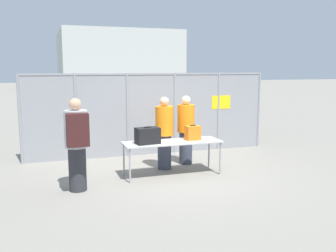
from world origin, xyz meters
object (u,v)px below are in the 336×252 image
traveler_hooded (77,141)px  utility_trailer (180,130)px  inspection_table (172,144)px  suitcase_orange (193,133)px  security_worker_far (186,129)px  suitcase_black (148,136)px  security_worker_near (164,132)px

traveler_hooded → utility_trailer: traveler_hooded is taller
inspection_table → traveler_hooded: (-2.17, -0.51, 0.29)m
inspection_table → utility_trailer: inspection_table is taller
traveler_hooded → utility_trailer: (3.72, 4.19, -0.64)m
inspection_table → suitcase_orange: suitcase_orange is taller
security_worker_far → suitcase_black: bearing=64.1°
traveler_hooded → security_worker_near: traveler_hooded is taller
inspection_table → utility_trailer: bearing=67.2°
inspection_table → security_worker_near: size_ratio=1.28×
suitcase_orange → traveler_hooded: size_ratio=0.19×
inspection_table → utility_trailer: size_ratio=0.61×
security_worker_far → utility_trailer: security_worker_far is taller
security_worker_near → utility_trailer: security_worker_near is taller
inspection_table → suitcase_orange: bearing=5.2°
suitcase_black → security_worker_far: bearing=36.1°
security_worker_far → inspection_table: bearing=80.4°
inspection_table → security_worker_far: bearing=52.3°
utility_trailer → security_worker_near: bearing=-116.5°
suitcase_black → traveler_hooded: size_ratio=0.30×
security_worker_far → utility_trailer: size_ratio=0.48×
suitcase_orange → inspection_table: bearing=-174.8°
security_worker_near → traveler_hooded: bearing=36.7°
inspection_table → security_worker_near: security_worker_near is taller
inspection_table → security_worker_far: security_worker_far is taller
suitcase_black → security_worker_far: security_worker_far is taller
suitcase_black → suitcase_orange: suitcase_black is taller
suitcase_orange → security_worker_far: size_ratio=0.20×
suitcase_black → suitcase_orange: (1.12, 0.11, -0.02)m
suitcase_orange → security_worker_near: (-0.53, 0.53, -0.04)m
suitcase_orange → traveler_hooded: bearing=-168.3°
security_worker_near → utility_trailer: 3.52m
security_worker_near → security_worker_far: (0.67, 0.29, -0.00)m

